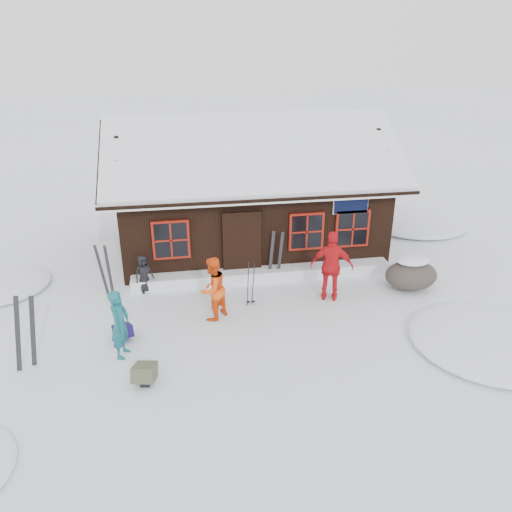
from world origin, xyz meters
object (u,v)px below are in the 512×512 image
object	(u,v)px
skier_orange_right	(332,266)
backpack_olive	(145,375)
skier_teal	(120,324)
skier_crouched	(144,273)
skier_orange_left	(213,289)
backpack_blue	(123,333)
boulder	(411,274)
ski_poles	(251,284)
ski_pair_left	(25,334)

from	to	relation	value
skier_orange_right	backpack_olive	xyz separation A→B (m)	(-4.83, -2.79, -0.82)
skier_teal	skier_crouched	distance (m)	3.10
skier_orange_right	backpack_olive	world-z (taller)	skier_orange_right
skier_orange_left	backpack_blue	bearing A→B (deg)	-28.20
skier_orange_left	skier_crouched	xyz separation A→B (m)	(-1.75, 1.79, -0.28)
skier_orange_right	boulder	xyz separation A→B (m)	(2.43, 0.23, -0.54)
boulder	ski_poles	xyz separation A→B (m)	(-4.60, -0.16, 0.16)
skier_teal	ski_poles	size ratio (longest dim) A/B	1.27
ski_poles	backpack_blue	distance (m)	3.44
skier_crouched	ski_poles	world-z (taller)	ski_poles
ski_pair_left	backpack_olive	distance (m)	2.69
ski_pair_left	backpack_blue	distance (m)	2.15
skier_teal	ski_pair_left	world-z (taller)	ski_pair_left
skier_crouched	backpack_blue	bearing A→B (deg)	-127.07
ski_poles	backpack_blue	world-z (taller)	ski_poles
ski_poles	backpack_blue	xyz separation A→B (m)	(-3.22, -1.13, -0.45)
skier_orange_right	skier_crouched	distance (m)	5.15
skier_orange_left	skier_crouched	bearing A→B (deg)	-89.07
skier_crouched	ski_pair_left	size ratio (longest dim) A/B	0.62
skier_crouched	backpack_blue	distance (m)	2.46
skier_crouched	skier_orange_right	bearing A→B (deg)	-41.72
skier_orange_left	skier_orange_right	world-z (taller)	skier_orange_right
skier_teal	ski_pair_left	size ratio (longest dim) A/B	0.91
boulder	skier_teal	bearing A→B (deg)	-165.75
ski_pair_left	backpack_olive	bearing A→B (deg)	-31.80
skier_orange_left	ski_pair_left	world-z (taller)	ski_pair_left
ski_pair_left	backpack_olive	size ratio (longest dim) A/B	3.07
skier_teal	skier_orange_right	size ratio (longest dim) A/B	0.82
backpack_olive	boulder	bearing A→B (deg)	33.49
ski_pair_left	backpack_blue	size ratio (longest dim) A/B	3.40
ski_poles	backpack_olive	size ratio (longest dim) A/B	2.20
skier_teal	ski_pair_left	bearing A→B (deg)	110.19
boulder	backpack_blue	size ratio (longest dim) A/B	2.84
skier_crouched	boulder	bearing A→B (deg)	-35.19
skier_orange_left	skier_teal	bearing A→B (deg)	-12.69
backpack_blue	backpack_olive	size ratio (longest dim) A/B	0.90
ski_pair_left	skier_crouched	bearing A→B (deg)	43.36
skier_teal	boulder	bearing A→B (deg)	-59.06
backpack_blue	backpack_olive	world-z (taller)	backpack_olive
ski_pair_left	skier_orange_left	bearing A→B (deg)	8.22
backpack_blue	skier_teal	bearing A→B (deg)	-105.87
skier_teal	backpack_olive	size ratio (longest dim) A/B	2.79
skier_orange_right	ski_poles	bearing A→B (deg)	18.33
ski_poles	backpack_olive	world-z (taller)	ski_poles
ski_poles	skier_orange_left	bearing A→B (deg)	-152.78
boulder	ski_pair_left	size ratio (longest dim) A/B	0.83
skier_orange_right	backpack_blue	world-z (taller)	skier_orange_right
skier_crouched	boulder	distance (m)	7.47
ski_pair_left	ski_poles	distance (m)	5.45
boulder	ski_poles	world-z (taller)	ski_poles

